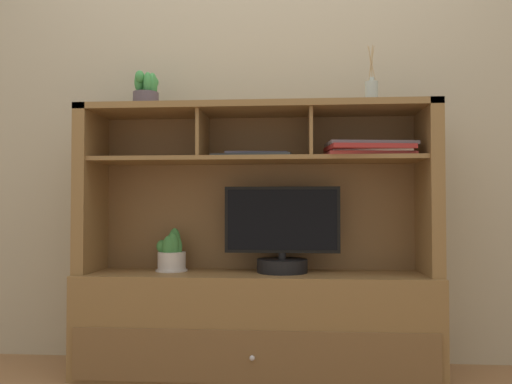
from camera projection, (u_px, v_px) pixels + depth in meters
floor_plane at (256, 376)px, 2.43m from camera, size 6.00×6.00×0.02m
back_wall at (259, 90)px, 2.70m from camera, size 6.00×0.02×2.80m
media_console at (256, 291)px, 2.45m from camera, size 1.67×0.43×1.27m
tv_monitor at (282, 238)px, 2.45m from camera, size 0.55×0.24×0.41m
potted_orchid at (171, 253)px, 2.50m from camera, size 0.16×0.16×0.21m
magazine_stack_left at (370, 149)px, 2.37m from camera, size 0.42×0.27×0.06m
magazine_stack_centre at (254, 155)px, 2.43m from camera, size 0.39×0.22×0.02m
diffuser_bottle at (371, 92)px, 2.40m from camera, size 0.06×0.06×0.27m
potted_succulent at (146, 91)px, 2.53m from camera, size 0.14×0.14×0.18m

